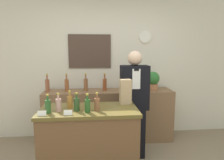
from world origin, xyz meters
The scene contains 20 objects.
back_wall centered at (0.00, 2.00, 1.35)m, with size 5.20×0.09×2.70m.
back_shelf centered at (0.07, 1.70, 0.45)m, with size 2.25×0.48×0.91m.
display_counter centered at (-0.25, 0.55, 0.47)m, with size 1.15×0.58×0.93m.
shopkeeper centered at (0.40, 1.11, 0.80)m, with size 0.41×0.26×1.61m.
potted_plant centered at (0.86, 1.70, 1.09)m, with size 0.24×0.24×0.33m.
paper_bag centered at (0.21, 0.73, 1.09)m, with size 0.15×0.12×0.32m.
price_card_left centered at (-0.74, 0.33, 0.96)m, with size 0.09×0.02×0.06m.
price_card_right centered at (-0.47, 0.33, 0.96)m, with size 0.09×0.02×0.06m.
counter_bottle_0 centered at (-0.69, 0.42, 1.01)m, with size 0.06×0.06×0.21m.
counter_bottle_1 centered at (-0.59, 0.47, 1.01)m, with size 0.06×0.06×0.21m.
counter_bottle_2 centered at (-0.47, 0.58, 1.01)m, with size 0.06×0.06×0.21m.
counter_bottle_3 centered at (-0.39, 0.47, 1.01)m, with size 0.06×0.06×0.21m.
counter_bottle_4 centered at (-0.27, 0.41, 1.01)m, with size 0.06×0.06×0.21m.
counter_bottle_5 centered at (-0.16, 0.46, 1.01)m, with size 0.06×0.06×0.21m.
shelf_bottle_0 centered at (-0.98, 1.68, 1.03)m, with size 0.07×0.07×0.31m.
shelf_bottle_1 centered at (-0.65, 1.68, 1.03)m, with size 0.07×0.07×0.31m.
shelf_bottle_2 centered at (-0.33, 1.71, 1.03)m, with size 0.07×0.07×0.31m.
shelf_bottle_3 centered at (0.00, 1.70, 1.03)m, with size 0.07×0.07×0.31m.
shelf_bottle_4 centered at (0.32, 1.68, 1.03)m, with size 0.07×0.07×0.31m.
shelf_bottle_5 centered at (0.64, 1.70, 1.03)m, with size 0.07×0.07×0.31m.
Camera 1 is at (-0.20, -1.74, 1.61)m, focal length 32.00 mm.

